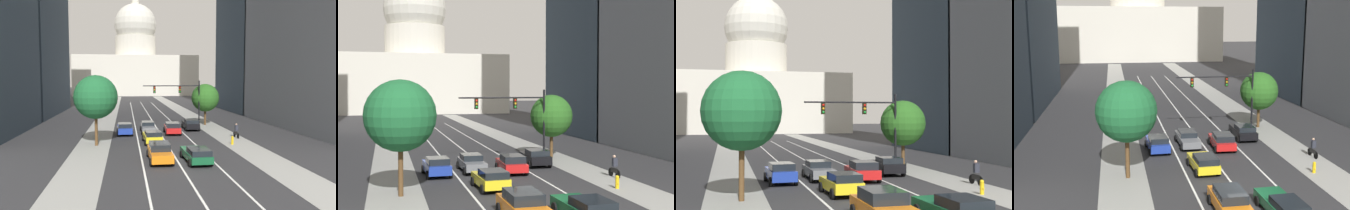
{
  "view_description": "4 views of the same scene",
  "coord_description": "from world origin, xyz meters",
  "views": [
    {
      "loc": [
        -4.32,
        -28.37,
        7.03
      ],
      "look_at": [
        1.57,
        18.23,
        3.27
      ],
      "focal_mm": 35.92,
      "sensor_mm": 36.0,
      "label": 1
    },
    {
      "loc": [
        -8.3,
        -23.7,
        6.76
      ],
      "look_at": [
        0.46,
        11.04,
        5.55
      ],
      "focal_mm": 51.33,
      "sensor_mm": 36.0,
      "label": 2
    },
    {
      "loc": [
        -8.3,
        -20.8,
        4.83
      ],
      "look_at": [
        0.83,
        16.24,
        5.64
      ],
      "focal_mm": 51.58,
      "sensor_mm": 36.0,
      "label": 3
    },
    {
      "loc": [
        -8.3,
        -24.26,
        11.43
      ],
      "look_at": [
        -2.08,
        14.43,
        4.01
      ],
      "focal_mm": 46.36,
      "sensor_mm": 36.0,
      "label": 4
    }
  ],
  "objects": [
    {
      "name": "ground_plane",
      "position": [
        0.0,
        40.0,
        0.0
      ],
      "size": [
        400.0,
        400.0,
        0.0
      ],
      "primitive_type": "plane",
      "color": "#2B2B2D"
    },
    {
      "name": "sidewalk_left",
      "position": [
        -7.73,
        35.0,
        0.01
      ],
      "size": [
        3.52,
        130.0,
        0.01
      ],
      "primitive_type": "cube",
      "color": "gray",
      "rests_on": "ground"
    },
    {
      "name": "sidewalk_right",
      "position": [
        7.73,
        35.0,
        0.01
      ],
      "size": [
        3.52,
        130.0,
        0.01
      ],
      "primitive_type": "cube",
      "color": "gray",
      "rests_on": "ground"
    },
    {
      "name": "lane_stripe_left",
      "position": [
        -2.99,
        25.0,
        0.01
      ],
      "size": [
        0.16,
        90.0,
        0.01
      ],
      "primitive_type": "cube",
      "color": "white",
      "rests_on": "ground"
    },
    {
      "name": "lane_stripe_center",
      "position": [
        0.0,
        25.0,
        0.01
      ],
      "size": [
        0.16,
        90.0,
        0.01
      ],
      "primitive_type": "cube",
      "color": "white",
      "rests_on": "ground"
    },
    {
      "name": "lane_stripe_right",
      "position": [
        2.99,
        25.0,
        0.01
      ],
      "size": [
        0.16,
        90.0,
        0.01
      ],
      "primitive_type": "cube",
      "color": "white",
      "rests_on": "ground"
    },
    {
      "name": "capitol_building",
      "position": [
        0.0,
        114.21,
        13.59
      ],
      "size": [
        49.31,
        22.38,
        39.13
      ],
      "color": "beige",
      "rests_on": "ground"
    },
    {
      "name": "car_gray",
      "position": [
        -1.49,
        14.85,
        0.74
      ],
      "size": [
        1.96,
        4.78,
        1.41
      ],
      "rotation": [
        0.0,
        0.0,
        1.58
      ],
      "color": "slate",
      "rests_on": "ground"
    },
    {
      "name": "car_orange",
      "position": [
        -1.49,
        -0.39,
        0.8
      ],
      "size": [
        2.05,
        4.82,
        1.55
      ],
      "rotation": [
        0.0,
        0.0,
        1.58
      ],
      "color": "orange",
      "rests_on": "ground"
    },
    {
      "name": "car_red",
      "position": [
        1.49,
        13.27,
        0.79
      ],
      "size": [
        2.13,
        4.23,
        1.49
      ],
      "rotation": [
        0.0,
        0.0,
        1.54
      ],
      "color": "red",
      "rests_on": "ground"
    },
    {
      "name": "car_black",
      "position": [
        4.48,
        16.45,
        0.77
      ],
      "size": [
        2.11,
        4.55,
        1.47
      ],
      "rotation": [
        0.0,
        0.0,
        1.55
      ],
      "color": "black",
      "rests_on": "ground"
    },
    {
      "name": "car_blue",
      "position": [
        -4.47,
        13.45,
        0.79
      ],
      "size": [
        2.1,
        4.23,
        1.5
      ],
      "rotation": [
        0.0,
        0.0,
        1.61
      ],
      "color": "#1E389E",
      "rests_on": "ground"
    },
    {
      "name": "car_yellow",
      "position": [
        -1.48,
        7.44,
        0.76
      ],
      "size": [
        2.12,
        4.08,
        1.42
      ],
      "rotation": [
        0.0,
        0.0,
        1.62
      ],
      "color": "yellow",
      "rests_on": "ground"
    },
    {
      "name": "car_green",
      "position": [
        1.5,
        -1.28,
        0.72
      ],
      "size": [
        2.14,
        4.79,
        1.35
      ],
      "rotation": [
        0.0,
        0.0,
        1.61
      ],
      "color": "#14512D",
      "rests_on": "ground"
    },
    {
      "name": "traffic_signal_mast",
      "position": [
        3.68,
        19.36,
        4.68
      ],
      "size": [
        8.24,
        0.39,
        6.68
      ],
      "color": "black",
      "rests_on": "ground"
    },
    {
      "name": "fire_hydrant",
      "position": [
        6.89,
        5.74,
        0.46
      ],
      "size": [
        0.26,
        0.35,
        0.91
      ],
      "color": "yellow",
      "rests_on": "ground"
    },
    {
      "name": "cyclist",
      "position": [
        8.59,
        9.49,
        0.85
      ],
      "size": [
        0.38,
        1.7,
        1.72
      ],
      "rotation": [
        0.0,
        0.0,
        1.63
      ],
      "color": "black",
      "rests_on": "ground"
    },
    {
      "name": "street_tree_mid_left",
      "position": [
        -7.39,
        6.95,
        5.08
      ],
      "size": [
        4.55,
        4.55,
        7.36
      ],
      "color": "#51381E",
      "rests_on": "ground"
    },
    {
      "name": "street_tree_near_right",
      "position": [
        7.53,
        20.82,
        4.1
      ],
      "size": [
        4.15,
        4.15,
        6.18
      ],
      "color": "#51381E",
      "rests_on": "ground"
    }
  ]
}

